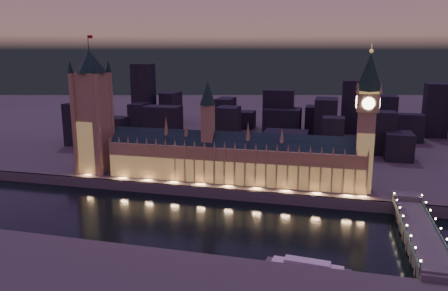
% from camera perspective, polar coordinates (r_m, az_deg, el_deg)
% --- Properties ---
extents(ground_plane, '(2000.00, 2000.00, 0.00)m').
position_cam_1_polar(ground_plane, '(295.26, -3.65, -9.41)').
color(ground_plane, black).
rests_on(ground_plane, ground).
extents(north_bank, '(2000.00, 960.00, 8.00)m').
position_cam_1_polar(north_bank, '(792.14, 8.08, 4.60)').
color(north_bank, '#453B40').
rests_on(north_bank, ground).
extents(embankment_wall, '(2000.00, 2.50, 8.00)m').
position_cam_1_polar(embankment_wall, '(330.68, -1.45, -6.22)').
color(embankment_wall, '#485249').
rests_on(embankment_wall, ground).
extents(palace_of_westminster, '(202.00, 22.72, 78.00)m').
position_cam_1_polar(palace_of_westminster, '(341.40, 0.98, -1.71)').
color(palace_of_westminster, '#9B834B').
rests_on(palace_of_westminster, north_bank).
extents(victoria_tower, '(31.68, 31.68, 113.27)m').
position_cam_1_polar(victoria_tower, '(379.97, -16.84, 4.98)').
color(victoria_tower, '#9B834B').
rests_on(victoria_tower, north_bank).
extents(elizabeth_tower, '(18.00, 18.00, 105.75)m').
position_cam_1_polar(elizabeth_tower, '(325.81, 18.20, 4.25)').
color(elizabeth_tower, '#9B834B').
rests_on(elizabeth_tower, north_bank).
extents(westminster_bridge, '(18.27, 113.00, 15.90)m').
position_cam_1_polar(westminster_bridge, '(281.48, 24.00, -10.32)').
color(westminster_bridge, '#485249').
rests_on(westminster_bridge, ground).
extents(river_boat, '(44.66, 14.16, 4.50)m').
position_cam_1_polar(river_boat, '(235.21, 10.80, -15.17)').
color(river_boat, '#485249').
rests_on(river_boat, ground).
extents(city_backdrop, '(474.23, 215.63, 82.91)m').
position_cam_1_polar(city_backdrop, '(516.28, 8.39, 3.47)').
color(city_backdrop, black).
rests_on(city_backdrop, north_bank).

